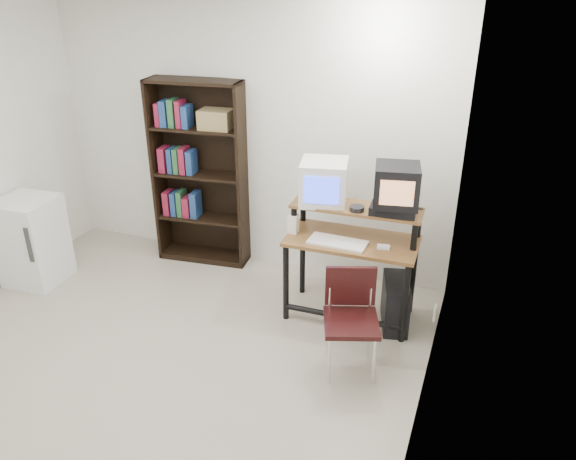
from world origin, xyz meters
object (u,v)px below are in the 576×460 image
(computer_desk, at_px, (352,245))
(mini_fridge, at_px, (32,241))
(bookshelf, at_px, (201,171))
(pc_tower, at_px, (395,303))
(school_chair, at_px, (351,311))
(crt_monitor, at_px, (324,182))
(crt_tv, at_px, (397,185))

(computer_desk, xyz_separation_m, mini_fridge, (-2.97, -0.49, -0.25))
(bookshelf, distance_m, mini_fridge, 1.71)
(pc_tower, xyz_separation_m, bookshelf, (-2.09, 0.54, 0.73))
(school_chair, relative_size, bookshelf, 0.43)
(crt_monitor, bearing_deg, computer_desk, -32.84)
(computer_desk, distance_m, crt_monitor, 0.57)
(bookshelf, bearing_deg, pc_tower, -20.78)
(school_chair, height_order, mini_fridge, mini_fridge)
(bookshelf, relative_size, mini_fridge, 2.19)
(computer_desk, xyz_separation_m, crt_tv, (0.31, 0.08, 0.54))
(bookshelf, bearing_deg, computer_desk, -23.27)
(crt_monitor, distance_m, bookshelf, 1.46)
(crt_monitor, distance_m, school_chair, 1.13)
(pc_tower, bearing_deg, crt_monitor, 153.79)
(mini_fridge, bearing_deg, crt_tv, 6.00)
(pc_tower, bearing_deg, mini_fridge, 172.73)
(bookshelf, bearing_deg, mini_fridge, -148.06)
(crt_monitor, xyz_separation_m, mini_fridge, (-2.67, -0.61, -0.73))
(crt_tv, height_order, mini_fridge, crt_tv)
(bookshelf, bearing_deg, school_chair, -38.77)
(crt_monitor, xyz_separation_m, pc_tower, (0.70, -0.14, -0.94))
(crt_monitor, relative_size, school_chair, 0.57)
(crt_monitor, height_order, crt_tv, crt_tv)
(crt_monitor, bearing_deg, pc_tower, -23.27)
(crt_monitor, relative_size, pc_tower, 1.00)
(crt_tv, xyz_separation_m, school_chair, (-0.13, -0.75, -0.73))
(crt_tv, bearing_deg, school_chair, -111.53)
(crt_tv, bearing_deg, mini_fridge, 178.26)
(computer_desk, bearing_deg, bookshelf, 161.35)
(crt_tv, distance_m, pc_tower, 1.01)
(mini_fridge, bearing_deg, school_chair, -7.18)
(computer_desk, height_order, crt_monitor, crt_monitor)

